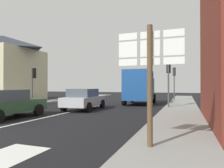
{
  "coord_description": "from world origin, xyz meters",
  "views": [
    {
      "loc": [
        6.98,
        -4.5,
        1.65
      ],
      "look_at": [
        2.3,
        8.49,
        1.8
      ],
      "focal_mm": 33.03,
      "sensor_mm": 36.0,
      "label": 1
    }
  ],
  "objects": [
    {
      "name": "route_sign_post",
      "position": [
        6.12,
        0.71,
        2.0
      ],
      "size": [
        1.66,
        0.14,
        3.2
      ],
      "color": "brown",
      "rests_on": "ground"
    },
    {
      "name": "clapboard_house_left",
      "position": [
        -12.19,
        12.82,
        3.67
      ],
      "size": [
        7.64,
        7.67,
        7.28
      ],
      "color": "beige",
      "rests_on": "ground"
    },
    {
      "name": "traffic_light_near_left",
      "position": [
        -5.76,
        10.27,
        2.41
      ],
      "size": [
        0.3,
        0.49,
        3.26
      ],
      "color": "#47474C",
      "rests_on": "ground"
    },
    {
      "name": "ground_plane",
      "position": [
        0.0,
        10.0,
        0.0
      ],
      "size": [
        80.0,
        80.0,
        0.0
      ],
      "primitive_type": "plane",
      "color": "black"
    },
    {
      "name": "sidewalk_left",
      "position": [
        -6.63,
        8.0,
        0.07
      ],
      "size": [
        2.34,
        44.0,
        0.14
      ],
      "primitive_type": "cube",
      "color": "gray",
      "rests_on": "ground"
    },
    {
      "name": "sedan_far",
      "position": [
        0.2,
        8.49,
        0.76
      ],
      "size": [
        2.18,
        4.31,
        1.47
      ],
      "color": "#B7BABF",
      "rests_on": "ground"
    },
    {
      "name": "lane_centre_stripe",
      "position": [
        0.0,
        6.0,
        0.01
      ],
      "size": [
        0.16,
        12.0,
        0.01
      ],
      "primitive_type": "cube",
      "color": "silver",
      "rests_on": "ground"
    },
    {
      "name": "traffic_light_far_right",
      "position": [
        5.76,
        18.92,
        2.73
      ],
      "size": [
        0.3,
        0.49,
        3.69
      ],
      "color": "#47474C",
      "rests_on": "ground"
    },
    {
      "name": "traffic_light_near_right",
      "position": [
        5.76,
        11.19,
        2.61
      ],
      "size": [
        0.3,
        0.49,
        3.52
      ],
      "color": "#47474C",
      "rests_on": "ground"
    },
    {
      "name": "sedan_near",
      "position": [
        -1.71,
        3.57,
        0.76
      ],
      "size": [
        1.97,
        4.2,
        1.47
      ],
      "color": "#2D5133",
      "rests_on": "ground"
    },
    {
      "name": "sidewalk_right",
      "position": [
        6.63,
        8.0,
        0.07
      ],
      "size": [
        2.34,
        44.0,
        0.14
      ],
      "primitive_type": "cube",
      "color": "gray",
      "rests_on": "ground"
    },
    {
      "name": "delivery_truck",
      "position": [
        2.98,
        14.08,
        1.65
      ],
      "size": [
        2.65,
        5.08,
        3.05
      ],
      "color": "#19478C",
      "rests_on": "ground"
    }
  ]
}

